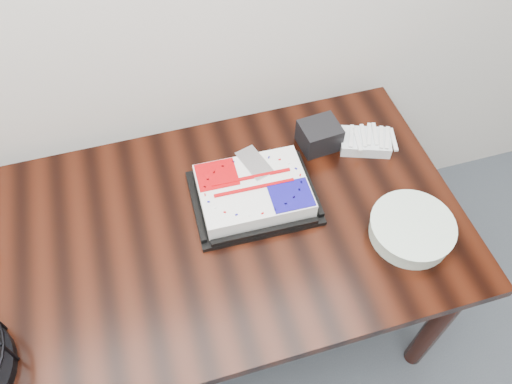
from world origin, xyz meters
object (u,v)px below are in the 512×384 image
object	(u,v)px
cake_tray	(253,193)
plate_stack	(411,229)
table	(182,251)
napkin_box	(319,135)

from	to	relation	value
cake_tray	plate_stack	world-z (taller)	cake_tray
cake_tray	table	bearing A→B (deg)	-164.51
table	napkin_box	world-z (taller)	napkin_box
table	plate_stack	world-z (taller)	plate_stack
table	plate_stack	bearing A→B (deg)	-15.65
table	napkin_box	xyz separation A→B (m)	(0.55, 0.24, 0.13)
table	cake_tray	size ratio (longest dim) A/B	4.46
plate_stack	napkin_box	size ratio (longest dim) A/B	1.97
cake_tray	plate_stack	size ratio (longest dim) A/B	1.56
cake_tray	napkin_box	bearing A→B (deg)	29.98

